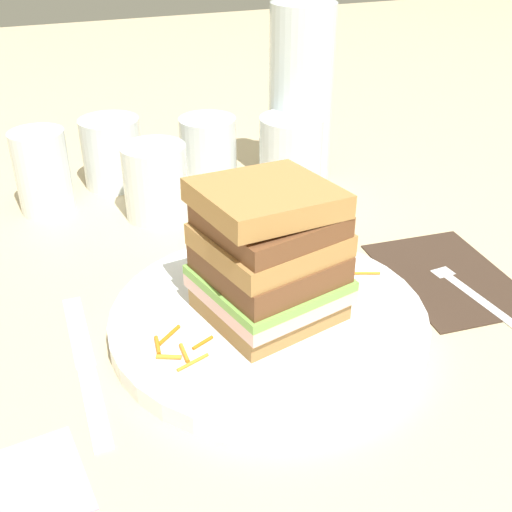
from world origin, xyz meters
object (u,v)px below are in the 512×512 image
sandwich (269,254)px  knife (86,367)px  empty_tumbler_2 (43,172)px  empty_tumbler_0 (112,152)px  napkin_dark (448,276)px  water_bottle (301,85)px  fork (464,285)px  empty_tumbler_3 (156,182)px  napkin_pink (22,487)px  juice_glass (290,162)px  main_plate (268,320)px  empty_tumbler_1 (208,149)px

sandwich → knife: sandwich is taller
empty_tumbler_2 → empty_tumbler_0: bearing=27.2°
napkin_dark → water_bottle: 0.30m
fork → knife: size_ratio=0.83×
empty_tumbler_0 → empty_tumbler_3: 0.11m
sandwich → napkin_dark: (0.20, 0.01, -0.07)m
empty_tumbler_3 → napkin_pink: bearing=-116.8°
empty_tumbler_2 → napkin_pink: bearing=-98.1°
sandwich → empty_tumbler_3: sandwich is taller
napkin_dark → empty_tumbler_2: 0.47m
fork → empty_tumbler_3: (-0.24, 0.26, 0.04)m
fork → juice_glass: (-0.07, 0.25, 0.04)m
fork → empty_tumbler_2: (-0.36, 0.33, 0.04)m
fork → empty_tumbler_0: 0.46m
knife → napkin_pink: 0.12m
empty_tumbler_0 → napkin_pink: bearing=-107.8°
fork → napkin_pink: (-0.42, -0.09, -0.00)m
main_plate → empty_tumbler_0: 0.37m
main_plate → napkin_dark: main_plate is taller
napkin_pink → napkin_dark: bearing=15.1°
napkin_dark → fork: 0.02m
fork → water_bottle: 0.32m
main_plate → napkin_dark: 0.20m
water_bottle → empty_tumbler_2: water_bottle is taller
knife → empty_tumbler_1: empty_tumbler_1 is taller
empty_tumbler_0 → empty_tumbler_2: empty_tumbler_2 is taller
empty_tumbler_3 → napkin_pink: size_ratio=1.08×
sandwich → napkin_dark: size_ratio=0.80×
empty_tumbler_0 → main_plate: bearing=-79.3°
napkin_dark → empty_tumbler_0: (-0.27, 0.35, 0.04)m
napkin_pink → fork: bearing=12.2°
napkin_dark → napkin_pink: 0.43m
water_bottle → napkin_pink: (-0.38, -0.39, -0.13)m
juice_glass → water_bottle: 0.10m
napkin_dark → knife: size_ratio=0.81×
knife → juice_glass: (0.29, 0.24, 0.05)m
main_plate → water_bottle: (0.16, 0.28, 0.12)m
main_plate → napkin_dark: bearing=3.1°
fork → juice_glass: size_ratio=1.62×
fork → empty_tumbler_3: empty_tumbler_3 is taller
knife → empty_tumbler_2: empty_tumbler_2 is taller
fork → empty_tumbler_2: bearing=137.6°
main_plate → juice_glass: (0.13, 0.24, 0.04)m
fork → empty_tumbler_0: bearing=125.8°
napkin_pink → empty_tumbler_3: bearing=63.2°
empty_tumbler_1 → sandwich: bearing=-99.0°
empty_tumbler_3 → napkin_pink: empty_tumbler_3 is taller
juice_glass → water_bottle: bearing=54.2°
main_plate → fork: size_ratio=1.67×
empty_tumbler_1 → empty_tumbler_2: bearing=-174.4°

